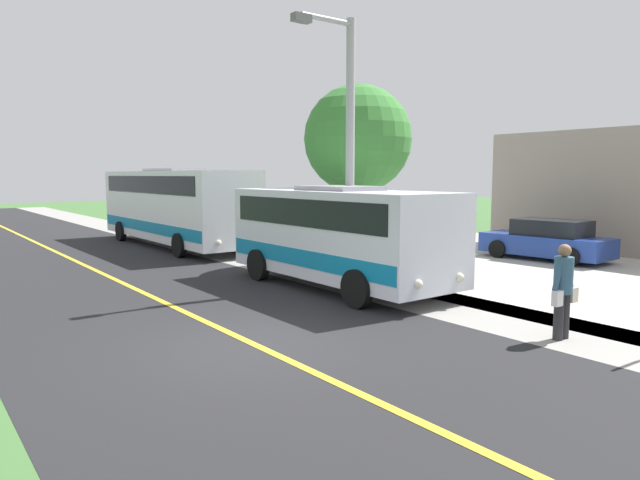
# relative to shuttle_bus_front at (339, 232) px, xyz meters

# --- Properties ---
(ground_plane) EXTENTS (120.00, 120.00, 0.00)m
(ground_plane) POSITION_rel_shuttle_bus_front_xyz_m (4.54, 3.19, -1.51)
(ground_plane) COLOR #3D6633
(road_surface) EXTENTS (8.00, 100.00, 0.01)m
(road_surface) POSITION_rel_shuttle_bus_front_xyz_m (4.54, 3.19, -1.50)
(road_surface) COLOR black
(road_surface) RESTS_ON ground
(sidewalk) EXTENTS (2.40, 100.00, 0.01)m
(sidewalk) POSITION_rel_shuttle_bus_front_xyz_m (-0.66, 3.19, -1.51)
(sidewalk) COLOR gray
(sidewalk) RESTS_ON ground
(road_centre_line) EXTENTS (0.16, 100.00, 0.00)m
(road_centre_line) POSITION_rel_shuttle_bus_front_xyz_m (4.54, 3.19, -1.50)
(road_centre_line) COLOR gold
(road_centre_line) RESTS_ON ground
(shuttle_bus_front) EXTENTS (2.72, 7.15, 2.73)m
(shuttle_bus_front) POSITION_rel_shuttle_bus_front_xyz_m (0.00, 0.00, 0.00)
(shuttle_bus_front) COLOR silver
(shuttle_bus_front) RESTS_ON ground
(transit_bus_rear) EXTENTS (2.72, 10.86, 3.30)m
(transit_bus_rear) POSITION_rel_shuttle_bus_front_xyz_m (-0.00, -11.16, 0.30)
(transit_bus_rear) COLOR white
(transit_bus_rear) RESTS_ON ground
(pedestrian_with_bags) EXTENTS (0.72, 0.34, 1.77)m
(pedestrian_with_bags) POSITION_rel_shuttle_bus_front_xyz_m (-0.18, 6.31, -0.55)
(pedestrian_with_bags) COLOR #262628
(pedestrian_with_bags) RESTS_ON ground
(street_light_pole) EXTENTS (1.97, 0.24, 7.13)m
(street_light_pole) POSITION_rel_shuttle_bus_front_xyz_m (-0.33, -0.12, 2.46)
(street_light_pole) COLOR #9E9EA3
(street_light_pole) RESTS_ON ground
(parked_car_near) EXTENTS (2.21, 4.50, 1.45)m
(parked_car_near) POSITION_rel_shuttle_bus_front_xyz_m (-9.09, 0.59, -0.82)
(parked_car_near) COLOR navy
(parked_car_near) RESTS_ON ground
(tree_curbside) EXTENTS (3.56, 3.56, 5.98)m
(tree_curbside) POSITION_rel_shuttle_bus_front_xyz_m (-2.86, -2.60, 2.67)
(tree_curbside) COLOR brown
(tree_curbside) RESTS_ON ground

